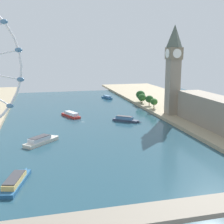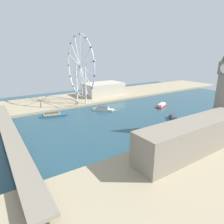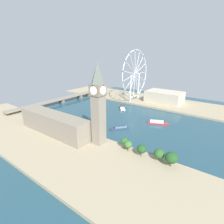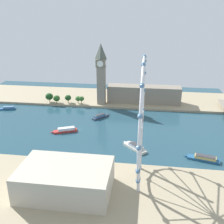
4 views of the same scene
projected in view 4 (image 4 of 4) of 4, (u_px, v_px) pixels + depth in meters
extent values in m
plane|color=#234756|center=(80.00, 129.00, 316.18)|extent=(406.56, 406.56, 0.00)
cube|color=tan|center=(98.00, 97.00, 425.05)|extent=(90.00, 520.00, 3.00)
cube|color=tan|center=(41.00, 190.00, 206.24)|extent=(90.00, 520.00, 3.00)
cube|color=gray|center=(101.00, 85.00, 384.63)|extent=(11.31, 11.31, 53.71)
cube|color=#776B57|center=(101.00, 63.00, 373.01)|extent=(13.12, 13.12, 11.39)
pyramid|color=#4C564C|center=(101.00, 51.00, 367.21)|extent=(11.88, 11.88, 21.10)
cylinder|color=white|center=(106.00, 63.00, 372.12)|extent=(8.60, 0.50, 8.60)
cylinder|color=white|center=(96.00, 63.00, 373.89)|extent=(8.60, 0.50, 8.60)
cylinder|color=white|center=(100.00, 64.00, 366.73)|extent=(0.50, 8.60, 8.60)
cylinder|color=white|center=(102.00, 62.00, 379.29)|extent=(0.50, 8.60, 8.60)
cube|color=gray|center=(144.00, 94.00, 393.89)|extent=(22.00, 106.34, 24.71)
cylinder|color=#513823|center=(50.00, 101.00, 398.54)|extent=(0.80, 0.80, 3.99)
ellipsoid|color=#1E471E|center=(49.00, 97.00, 396.24)|extent=(11.14, 11.14, 10.02)
cylinder|color=#513823|center=(57.00, 102.00, 395.14)|extent=(0.80, 0.80, 3.01)
ellipsoid|color=#285623|center=(57.00, 98.00, 393.21)|extent=(9.78, 9.78, 8.80)
cylinder|color=#513823|center=(68.00, 101.00, 395.69)|extent=(0.80, 0.80, 3.85)
ellipsoid|color=#1E471E|center=(68.00, 98.00, 393.69)|extent=(9.19, 9.19, 8.27)
cylinder|color=#513823|center=(78.00, 102.00, 393.22)|extent=(0.80, 0.80, 3.91)
ellipsoid|color=#386B2D|center=(78.00, 99.00, 391.38)|extent=(7.94, 7.94, 7.15)
cylinder|color=#513823|center=(82.00, 102.00, 390.18)|extent=(0.80, 0.80, 4.95)
ellipsoid|color=#285623|center=(82.00, 99.00, 388.21)|extent=(7.61, 7.61, 6.85)
torus|color=silver|center=(141.00, 119.00, 198.42)|extent=(91.97, 1.63, 91.97)
cylinder|color=#99999E|center=(141.00, 119.00, 198.42)|extent=(5.42, 3.00, 5.42)
cylinder|color=silver|center=(140.00, 131.00, 177.53)|extent=(45.17, 0.98, 0.98)
cylinder|color=silver|center=(141.00, 118.00, 176.05)|extent=(41.66, 0.98, 19.26)
cylinder|color=silver|center=(142.00, 104.00, 178.45)|extent=(30.95, 0.98, 34.22)
cylinder|color=silver|center=(142.00, 94.00, 184.29)|extent=(14.89, 0.98, 43.26)
cylinder|color=silver|center=(143.00, 89.00, 192.58)|extent=(5.69, 0.98, 45.03)
cylinder|color=silver|center=(143.00, 89.00, 201.88)|extent=(23.43, 0.98, 39.61)
cylinder|color=silver|center=(143.00, 94.00, 210.58)|extent=(37.12, 0.98, 27.34)
cylinder|color=silver|center=(143.00, 103.00, 217.18)|extent=(44.39, 0.98, 10.35)
cylinder|color=silver|center=(142.00, 114.00, 220.53)|extent=(44.39, 0.98, 10.35)
cylinder|color=silver|center=(142.00, 125.00, 220.06)|extent=(37.12, 0.98, 27.34)
cylinder|color=silver|center=(141.00, 136.00, 215.85)|extent=(23.43, 0.98, 39.61)
cylinder|color=silver|center=(140.00, 144.00, 208.62)|extent=(5.69, 0.98, 45.03)
cylinder|color=silver|center=(140.00, 149.00, 199.63)|extent=(14.89, 0.98, 43.26)
cylinder|color=silver|center=(140.00, 148.00, 190.43)|extent=(30.95, 0.98, 34.22)
cylinder|color=silver|center=(140.00, 142.00, 182.61)|extent=(41.66, 0.98, 19.26)
ellipsoid|color=teal|center=(139.00, 148.00, 156.64)|extent=(4.80, 3.20, 3.20)
ellipsoid|color=teal|center=(140.00, 116.00, 153.69)|extent=(4.80, 3.20, 3.20)
ellipsoid|color=teal|center=(142.00, 86.00, 158.48)|extent=(4.80, 3.20, 3.20)
ellipsoid|color=teal|center=(143.00, 65.00, 170.17)|extent=(4.80, 3.20, 3.20)
ellipsoid|color=teal|center=(144.00, 57.00, 186.75)|extent=(4.80, 3.20, 3.20)
ellipsoid|color=teal|center=(145.00, 61.00, 205.34)|extent=(4.80, 3.20, 3.20)
ellipsoid|color=teal|center=(144.00, 73.00, 222.74)|extent=(4.80, 3.20, 3.20)
ellipsoid|color=teal|center=(144.00, 90.00, 235.94)|extent=(4.80, 3.20, 3.20)
ellipsoid|color=teal|center=(143.00, 110.00, 242.64)|extent=(4.80, 3.20, 3.20)
ellipsoid|color=teal|center=(142.00, 131.00, 241.70)|extent=(4.80, 3.20, 3.20)
ellipsoid|color=teal|center=(141.00, 150.00, 233.27)|extent=(4.80, 3.20, 3.20)
ellipsoid|color=teal|center=(140.00, 167.00, 218.82)|extent=(4.80, 3.20, 3.20)
ellipsoid|color=teal|center=(139.00, 178.00, 200.84)|extent=(4.80, 3.20, 3.20)
ellipsoid|color=teal|center=(138.00, 181.00, 182.44)|extent=(4.80, 3.20, 3.20)
ellipsoid|color=teal|center=(138.00, 171.00, 166.81)|extent=(4.80, 3.20, 3.20)
cylinder|color=silver|center=(139.00, 161.00, 193.25)|extent=(2.40, 2.40, 52.96)
cylinder|color=silver|center=(141.00, 141.00, 222.50)|extent=(2.40, 2.40, 52.96)
cube|color=#BCB29E|center=(66.00, 180.00, 198.63)|extent=(43.35, 67.71, 21.14)
cube|color=#B22D28|center=(65.00, 131.00, 308.07)|extent=(17.26, 27.41, 2.08)
cone|color=#B22D28|center=(51.00, 132.00, 304.17)|extent=(3.83, 5.25, 2.08)
cube|color=silver|center=(66.00, 129.00, 307.51)|extent=(13.03, 19.65, 2.97)
cube|color=#235684|center=(8.00, 109.00, 377.63)|extent=(11.44, 22.07, 1.90)
cube|color=teal|center=(8.00, 107.00, 377.01)|extent=(8.60, 15.00, 2.35)
cube|color=#235684|center=(203.00, 159.00, 249.64)|extent=(14.25, 30.05, 2.04)
cone|color=#235684|center=(185.00, 156.00, 255.67)|extent=(3.29, 5.59, 2.04)
cube|color=#DBB766|center=(205.00, 157.00, 248.32)|extent=(10.68, 20.22, 2.44)
cube|color=#38383D|center=(206.00, 156.00, 247.80)|extent=(9.92, 18.28, 0.49)
cube|color=beige|center=(135.00, 148.00, 269.95)|extent=(25.28, 25.31, 2.46)
cone|color=beige|center=(125.00, 142.00, 281.99)|extent=(5.28, 5.28, 2.46)
cube|color=silver|center=(136.00, 146.00, 267.99)|extent=(16.63, 16.64, 2.70)
cube|color=#38383D|center=(136.00, 145.00, 267.44)|extent=(15.21, 15.22, 0.34)
cube|color=#2D384C|center=(100.00, 117.00, 347.97)|extent=(22.69, 19.93, 1.97)
cone|color=#2D384C|center=(108.00, 114.00, 357.03)|extent=(4.66, 4.30, 1.97)
cube|color=teal|center=(100.00, 116.00, 346.35)|extent=(15.71, 14.03, 2.76)
cube|color=#38383D|center=(100.00, 115.00, 345.79)|extent=(14.30, 12.83, 0.38)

